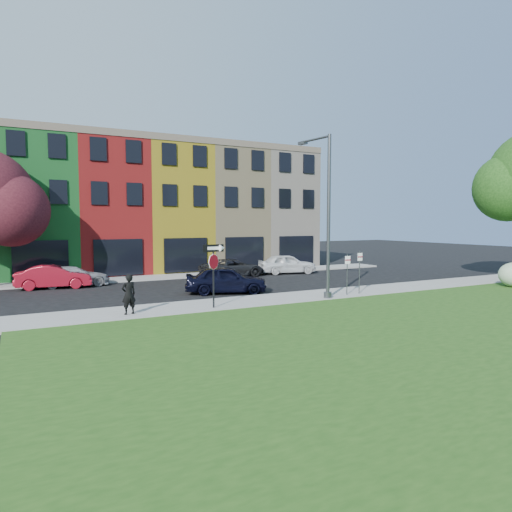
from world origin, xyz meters
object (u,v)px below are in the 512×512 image
stop_sign (214,263)px  man (129,294)px  sedan_near (226,280)px  street_lamp (326,216)px

stop_sign → man: stop_sign is taller
man → sedan_near: size_ratio=0.35×
stop_sign → sedan_near: 5.10m
sedan_near → street_lamp: size_ratio=0.59×
stop_sign → man: 3.95m
sedan_near → street_lamp: 6.66m
man → sedan_near: (6.26, 3.91, -0.20)m
stop_sign → sedan_near: stop_sign is taller
stop_sign → man: bearing=167.5°
man → street_lamp: 10.50m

